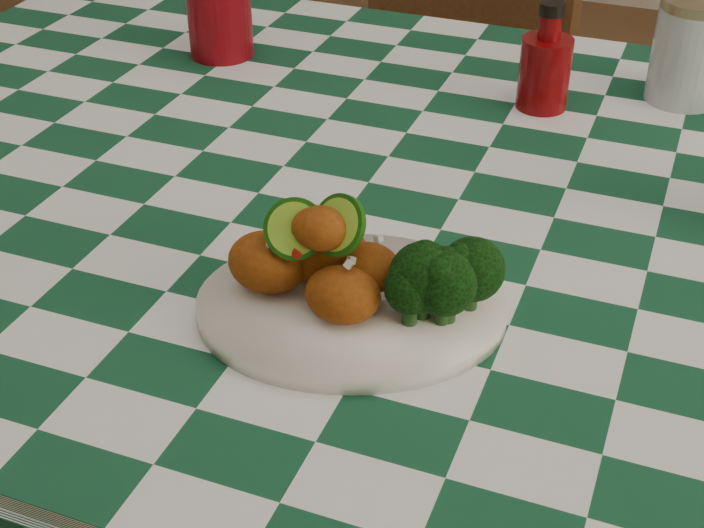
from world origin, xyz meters
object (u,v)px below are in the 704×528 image
at_px(fried_chicken_pile, 325,251).
at_px(red_tumbler, 218,1).
at_px(ketchup_bottle, 546,56).
at_px(mason_jar, 689,51).
at_px(dining_table, 440,463).
at_px(wooden_chair_left, 412,114).
at_px(plate, 352,307).

xyz_separation_m(fried_chicken_pile, red_tumbler, (-0.36, 0.50, 0.02)).
xyz_separation_m(fried_chicken_pile, ketchup_bottle, (0.09, 0.49, 0.01)).
height_order(fried_chicken_pile, mason_jar, mason_jar).
xyz_separation_m(dining_table, mason_jar, (0.19, 0.35, 0.46)).
relative_size(dining_table, mason_jar, 12.64).
height_order(ketchup_bottle, wooden_chair_left, wooden_chair_left).
bearing_deg(plate, mason_jar, 68.71).
relative_size(fried_chicken_pile, mason_jar, 1.05).
distance_m(red_tumbler, wooden_chair_left, 0.63).
bearing_deg(ketchup_bottle, dining_table, -97.00).
xyz_separation_m(dining_table, wooden_chair_left, (-0.30, 0.77, 0.10)).
height_order(plate, mason_jar, mason_jar).
distance_m(plate, red_tumbler, 0.64).
bearing_deg(mason_jar, ketchup_bottle, -151.85).
distance_m(dining_table, wooden_chair_left, 0.83).
relative_size(red_tumbler, ketchup_bottle, 1.15).
bearing_deg(wooden_chair_left, ketchup_bottle, -43.48).
bearing_deg(fried_chicken_pile, wooden_chair_left, 103.48).
bearing_deg(red_tumbler, wooden_chair_left, 75.93).
distance_m(fried_chicken_pile, mason_jar, 0.63).
xyz_separation_m(plate, mason_jar, (0.23, 0.58, 0.06)).
bearing_deg(red_tumbler, mason_jar, 7.23).
bearing_deg(plate, dining_table, 82.13).
distance_m(red_tumbler, ketchup_bottle, 0.45).
relative_size(ketchup_bottle, wooden_chair_left, 0.14).
bearing_deg(mason_jar, fried_chicken_pile, -113.44).
xyz_separation_m(plate, red_tumbler, (-0.39, 0.50, 0.07)).
distance_m(ketchup_bottle, wooden_chair_left, 0.70).
distance_m(dining_table, plate, 0.46).
height_order(fried_chicken_pile, red_tumbler, red_tumbler).
bearing_deg(red_tumbler, ketchup_bottle, -1.05).
bearing_deg(wooden_chair_left, mason_jar, -27.07).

